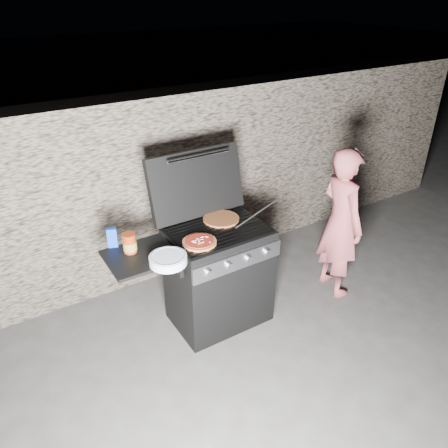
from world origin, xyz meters
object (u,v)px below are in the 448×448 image
sauce_jar (130,243)px  gas_grill (193,285)px  pizza_topped (199,242)px  person (341,223)px

sauce_jar → gas_grill: bearing=-9.6°
pizza_topped → person: 1.44m
pizza_topped → person: size_ratio=0.18×
gas_grill → pizza_topped: 0.48m
gas_grill → pizza_topped: bearing=-79.2°
gas_grill → pizza_topped: pizza_topped is taller
pizza_topped → person: bearing=-4.1°
pizza_topped → person: (1.42, -0.10, -0.20)m
pizza_topped → gas_grill: bearing=100.8°
sauce_jar → pizza_topped: bearing=-20.0°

